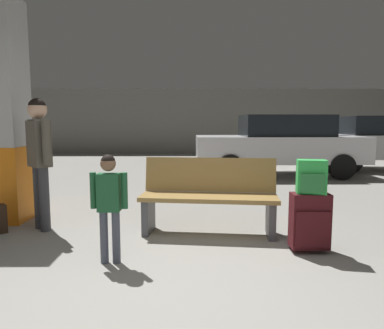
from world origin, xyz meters
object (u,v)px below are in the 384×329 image
(suitcase, at_px, (310,221))
(child, at_px, (109,197))
(bench, at_px, (209,196))
(adult, at_px, (39,150))
(structural_pillar, at_px, (1,113))
(parked_car_near, at_px, (279,143))
(backpack_bright, at_px, (311,177))

(suitcase, xyz_separation_m, child, (-1.96, -0.26, 0.31))
(bench, relative_size, adult, 1.03)
(structural_pillar, relative_size, suitcase, 4.82)
(child, bearing_deg, parked_car_near, 61.89)
(backpack_bright, xyz_separation_m, child, (-1.96, -0.26, -0.14))
(suitcase, distance_m, adult, 3.20)
(structural_pillar, height_order, adult, structural_pillar)
(structural_pillar, height_order, parked_car_near, structural_pillar)
(structural_pillar, distance_m, parked_car_near, 6.37)
(parked_car_near, bearing_deg, backpack_bright, -101.23)
(child, height_order, parked_car_near, parked_car_near)
(suitcase, height_order, child, child)
(adult, bearing_deg, structural_pillar, 146.41)
(child, relative_size, adult, 0.64)
(bench, height_order, backpack_bright, backpack_bright)
(bench, height_order, suitcase, bench)
(child, xyz_separation_m, parked_car_near, (3.04, 5.69, 0.18))
(structural_pillar, relative_size, backpack_bright, 8.56)
(backpack_bright, height_order, child, child)
(child, distance_m, parked_car_near, 6.45)
(structural_pillar, xyz_separation_m, adult, (0.65, -0.43, -0.46))
(backpack_bright, distance_m, adult, 3.14)
(structural_pillar, relative_size, child, 2.84)
(backpack_bright, bearing_deg, suitcase, 16.72)
(child, relative_size, parked_car_near, 0.25)
(structural_pillar, bearing_deg, parked_car_near, 41.35)
(suitcase, bearing_deg, child, -172.34)
(backpack_bright, bearing_deg, parked_car_near, 78.77)
(structural_pillar, bearing_deg, child, -41.10)
(child, xyz_separation_m, adult, (-1.07, 1.07, 0.36))
(bench, bearing_deg, child, -136.48)
(bench, relative_size, child, 1.61)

